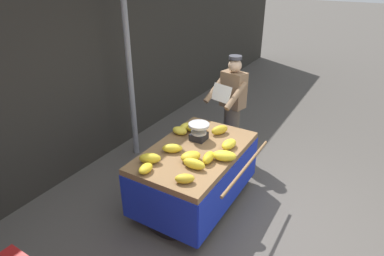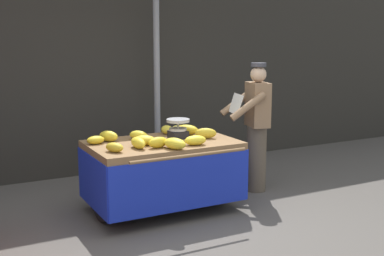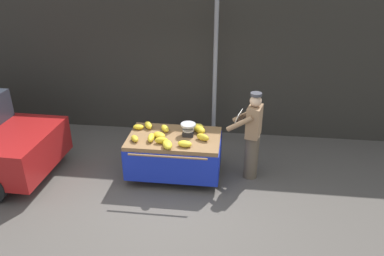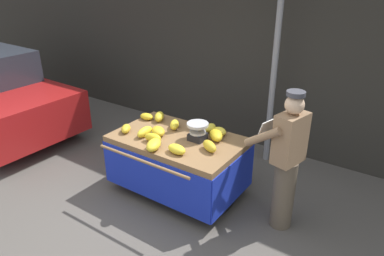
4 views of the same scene
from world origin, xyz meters
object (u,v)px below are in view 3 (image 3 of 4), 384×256
(weighing_scale, at_px, (188,130))
(banana_bunch_6, at_px, (185,144))
(banana_bunch_0, at_px, (203,137))
(banana_bunch_5, at_px, (165,128))
(banana_bunch_7, at_px, (151,138))
(banana_bunch_10, at_px, (159,135))
(banana_bunch_3, at_px, (190,126))
(banana_cart, at_px, (174,147))
(banana_bunch_11, at_px, (198,126))
(vendor_person, at_px, (252,136))
(banana_bunch_8, at_px, (135,139))
(banana_bunch_1, at_px, (148,125))
(banana_bunch_12, at_px, (138,127))
(street_pole, at_px, (215,71))
(banana_bunch_9, at_px, (167,145))
(banana_bunch_4, at_px, (199,129))
(banana_bunch_2, at_px, (161,140))

(weighing_scale, relative_size, banana_bunch_6, 1.11)
(banana_bunch_0, height_order, banana_bunch_5, banana_bunch_0)
(banana_bunch_7, distance_m, banana_bunch_10, 0.18)
(banana_bunch_6, bearing_deg, banana_bunch_3, 89.97)
(banana_cart, bearing_deg, banana_bunch_11, 43.32)
(weighing_scale, xyz_separation_m, vendor_person, (1.17, 0.05, -0.08))
(banana_bunch_3, distance_m, banana_bunch_8, 1.13)
(banana_bunch_1, distance_m, vendor_person, 1.98)
(banana_bunch_3, xyz_separation_m, banana_bunch_7, (-0.63, -0.60, 0.01))
(banana_bunch_7, relative_size, banana_bunch_11, 1.37)
(weighing_scale, distance_m, banana_bunch_0, 0.34)
(vendor_person, bearing_deg, banana_bunch_10, -172.38)
(weighing_scale, relative_size, banana_bunch_12, 1.36)
(street_pole, distance_m, banana_bunch_10, 2.01)
(street_pole, bearing_deg, banana_bunch_0, -93.22)
(street_pole, distance_m, weighing_scale, 1.66)
(weighing_scale, bearing_deg, banana_bunch_6, -90.33)
(banana_cart, bearing_deg, banana_bunch_1, 151.46)
(banana_bunch_10, bearing_deg, banana_bunch_1, 127.42)
(banana_bunch_3, height_order, banana_bunch_12, banana_bunch_3)
(banana_bunch_0, bearing_deg, banana_bunch_11, 105.39)
(banana_bunch_3, xyz_separation_m, banana_bunch_9, (-0.30, -0.82, 0.01))
(banana_bunch_0, height_order, banana_bunch_1, same)
(banana_bunch_8, bearing_deg, banana_bunch_5, 45.43)
(banana_cart, bearing_deg, banana_bunch_4, 27.69)
(banana_bunch_3, height_order, banana_bunch_10, banana_bunch_10)
(street_pole, distance_m, banana_bunch_5, 1.75)
(banana_bunch_9, xyz_separation_m, banana_bunch_10, (-0.21, 0.35, -0.00))
(street_pole, distance_m, banana_bunch_11, 1.40)
(street_pole, distance_m, banana_bunch_7, 2.16)
(banana_cart, xyz_separation_m, banana_bunch_2, (-0.18, -0.29, 0.28))
(banana_bunch_4, relative_size, banana_bunch_12, 1.44)
(banana_bunch_6, height_order, banana_bunch_12, banana_bunch_6)
(banana_bunch_4, distance_m, banana_bunch_6, 0.62)
(banana_bunch_10, bearing_deg, banana_bunch_8, -157.22)
(banana_cart, bearing_deg, banana_bunch_12, 162.80)
(banana_bunch_6, xyz_separation_m, banana_bunch_11, (0.16, 0.74, -0.01))
(banana_bunch_8, height_order, banana_bunch_12, banana_bunch_8)
(banana_bunch_12, bearing_deg, banana_bunch_4, 0.32)
(banana_bunch_9, relative_size, vendor_person, 0.17)
(banana_cart, xyz_separation_m, banana_bunch_4, (0.44, 0.23, 0.29))
(weighing_scale, xyz_separation_m, banana_bunch_8, (-0.93, -0.35, -0.07))
(banana_bunch_2, height_order, banana_bunch_4, banana_bunch_4)
(banana_cart, bearing_deg, banana_bunch_7, -151.57)
(banana_bunch_0, bearing_deg, banana_cart, 171.72)
(banana_bunch_6, relative_size, banana_bunch_10, 1.00)
(banana_bunch_11, bearing_deg, banana_bunch_0, -74.61)
(banana_bunch_2, relative_size, banana_bunch_4, 0.79)
(street_pole, xyz_separation_m, banana_bunch_9, (-0.68, -1.99, -0.73))
(banana_bunch_2, bearing_deg, banana_bunch_9, -47.12)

